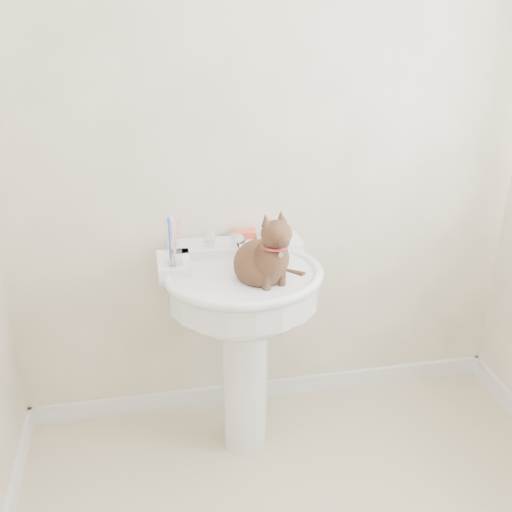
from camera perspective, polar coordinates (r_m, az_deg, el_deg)
wall_back at (r=2.43m, az=1.29°, el=10.86°), size 2.20×0.00×2.50m
baseboard_back at (r=2.95m, az=1.11°, el=-12.53°), size 2.20×0.02×0.09m
pedestal_sink at (r=2.35m, az=-1.23°, el=-4.74°), size 0.63×0.62×0.86m
faucet at (r=2.38m, az=-1.83°, el=1.85°), size 0.28×0.12×0.14m
soap_bar at (r=2.48m, az=-0.94°, el=2.14°), size 0.10×0.07×0.03m
toothbrush_cup at (r=2.24m, az=-7.83°, el=0.29°), size 0.07×0.07×0.19m
cat at (r=2.19m, az=0.74°, el=-0.38°), size 0.22×0.27×0.40m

